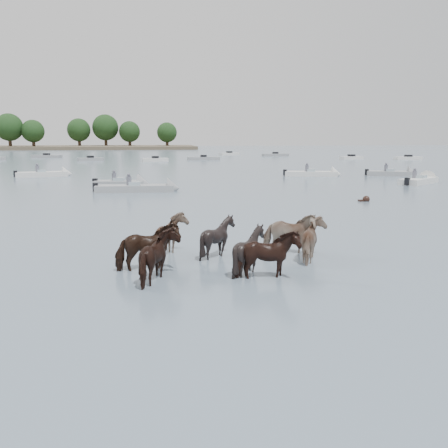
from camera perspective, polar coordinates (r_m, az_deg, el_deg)
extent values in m
plane|color=slate|center=(14.92, 6.46, -4.83)|extent=(400.00, 400.00, 0.00)
imported|color=black|center=(14.27, -9.08, -2.98)|extent=(2.00, 1.25, 1.56)
imported|color=#9D7E6B|center=(15.93, -6.10, -1.59)|extent=(1.40, 1.60, 1.52)
imported|color=black|center=(15.71, -0.74, -1.78)|extent=(1.35, 1.20, 1.48)
imported|color=#7D6355|center=(16.33, 7.73, -1.28)|extent=(2.02, 1.49, 1.55)
imported|color=black|center=(13.16, -7.52, -4.16)|extent=(1.43, 1.62, 1.53)
imported|color=black|center=(13.87, 3.00, -3.38)|extent=(1.52, 1.39, 1.50)
imported|color=black|center=(13.31, 5.04, -3.96)|extent=(1.82, 0.88, 1.52)
imported|color=gray|center=(15.55, 10.88, -2.08)|extent=(1.33, 1.53, 1.49)
sphere|color=black|center=(30.61, 16.54, 2.83)|extent=(0.44, 0.44, 0.44)
cube|color=black|center=(30.51, 16.10, 2.64)|extent=(0.50, 0.22, 0.18)
cube|color=gray|center=(38.98, -12.31, 4.66)|extent=(4.09, 2.19, 0.55)
cone|color=gray|center=(38.59, -9.49, 4.70)|extent=(1.14, 1.72, 1.60)
cube|color=#99ADB7|center=(38.95, -12.33, 5.17)|extent=(0.97, 1.23, 0.35)
cube|color=black|center=(39.45, -15.08, 4.82)|extent=(0.40, 0.40, 0.60)
cylinder|color=#595966|center=(38.96, -12.93, 5.44)|extent=(0.36, 0.36, 0.70)
sphere|color=#595966|center=(38.93, -12.95, 6.10)|extent=(0.24, 0.24, 0.24)
cube|color=gray|center=(35.19, -10.55, 4.13)|extent=(5.58, 1.77, 0.55)
cone|color=gray|center=(35.11, -6.03, 4.24)|extent=(0.95, 1.63, 1.60)
cube|color=#99ADB7|center=(35.16, -10.57, 4.70)|extent=(0.83, 1.14, 0.35)
cube|color=black|center=(35.47, -15.03, 4.25)|extent=(0.36, 0.36, 0.60)
cylinder|color=#595966|center=(35.16, -11.23, 5.01)|extent=(0.36, 0.36, 0.70)
sphere|color=#595966|center=(35.12, -11.26, 5.74)|extent=(0.24, 0.24, 0.24)
cube|color=silver|center=(49.23, 10.25, 5.86)|extent=(5.37, 2.72, 0.55)
cone|color=silver|center=(49.54, 13.22, 5.78)|extent=(1.24, 1.76, 1.60)
cube|color=#99ADB7|center=(49.20, 10.26, 6.27)|extent=(1.03, 1.27, 0.35)
cube|color=black|center=(49.04, 7.24, 6.10)|extent=(0.42, 0.42, 0.60)
cylinder|color=#595966|center=(49.06, 9.82, 6.50)|extent=(0.36, 0.36, 0.70)
sphere|color=#595966|center=(49.04, 9.84, 7.03)|extent=(0.24, 0.24, 0.24)
cube|color=silver|center=(43.79, 22.11, 4.74)|extent=(4.77, 4.28, 0.55)
cone|color=silver|center=(46.06, 23.19, 4.90)|extent=(1.71, 1.81, 1.60)
cube|color=#99ADB7|center=(43.77, 22.15, 5.19)|extent=(1.33, 1.37, 0.35)
cube|color=black|center=(41.53, 20.94, 4.76)|extent=(0.49, 0.49, 0.60)
cylinder|color=#595966|center=(43.55, 21.71, 5.46)|extent=(0.36, 0.36, 0.70)
sphere|color=#595966|center=(43.52, 21.75, 6.05)|extent=(0.24, 0.24, 0.24)
cube|color=gray|center=(51.67, 19.06, 5.66)|extent=(4.74, 2.97, 0.55)
cone|color=gray|center=(52.04, 21.49, 5.54)|extent=(1.37, 1.81, 1.60)
cube|color=#99ADB7|center=(51.65, 19.08, 6.05)|extent=(1.12, 1.32, 0.35)
cube|color=black|center=(51.39, 16.59, 5.94)|extent=(0.45, 0.45, 0.60)
cylinder|color=#595966|center=(51.45, 18.69, 6.28)|extent=(0.36, 0.36, 0.70)
sphere|color=#595966|center=(51.43, 18.72, 6.78)|extent=(0.24, 0.24, 0.24)
cube|color=silver|center=(51.11, -20.83, 5.51)|extent=(5.05, 2.65, 0.55)
cone|color=silver|center=(51.19, -18.12, 5.68)|extent=(1.24, 1.76, 1.60)
cube|color=#99ADB7|center=(51.09, -20.85, 5.90)|extent=(1.03, 1.27, 0.35)
cube|color=black|center=(51.13, -23.54, 5.50)|extent=(0.42, 0.42, 0.60)
cylinder|color=#595966|center=(51.16, -21.30, 6.10)|extent=(0.36, 0.36, 0.70)
sphere|color=#595966|center=(51.14, -21.34, 6.61)|extent=(0.24, 0.24, 0.24)
cube|color=gray|center=(97.74, -20.32, 7.53)|extent=(5.71, 2.65, 0.60)
cube|color=black|center=(97.73, -20.33, 7.75)|extent=(1.19, 1.19, 0.50)
cube|color=gray|center=(82.42, -15.59, 7.39)|extent=(4.32, 2.75, 0.60)
cube|color=black|center=(82.40, -15.60, 7.65)|extent=(1.27, 1.27, 0.50)
cube|color=silver|center=(78.72, -8.18, 7.54)|extent=(4.27, 2.08, 0.60)
cube|color=black|center=(78.70, -8.18, 7.82)|extent=(1.13, 1.13, 0.50)
cube|color=gray|center=(82.91, -2.45, 7.77)|extent=(5.50, 1.59, 0.60)
cube|color=black|center=(82.90, -2.45, 8.03)|extent=(1.02, 1.02, 0.50)
cube|color=silver|center=(104.55, 0.63, 8.30)|extent=(4.75, 3.17, 0.60)
cube|color=black|center=(104.54, 0.63, 8.51)|extent=(1.31, 1.31, 0.50)
cube|color=gray|center=(99.85, 6.12, 8.15)|extent=(5.53, 1.97, 0.60)
cube|color=black|center=(99.84, 6.12, 8.37)|extent=(1.08, 1.08, 0.50)
cube|color=silver|center=(88.45, 14.90, 7.59)|extent=(4.36, 2.38, 0.60)
cube|color=black|center=(88.44, 14.91, 7.84)|extent=(1.20, 1.20, 0.50)
cube|color=silver|center=(89.66, 21.04, 7.29)|extent=(4.74, 1.64, 0.60)
cube|color=black|center=(89.65, 21.06, 7.53)|extent=(1.03, 1.03, 0.50)
cylinder|color=#382619|center=(165.49, -24.06, 8.74)|extent=(1.00, 1.00, 3.80)
sphere|color=black|center=(165.50, -24.19, 10.46)|extent=(8.45, 8.45, 8.45)
cylinder|color=#382619|center=(164.07, -21.67, 8.79)|extent=(1.00, 1.00, 3.15)
sphere|color=black|center=(164.06, -21.77, 10.22)|extent=(7.00, 7.00, 7.00)
cylinder|color=#382619|center=(170.09, -16.79, 9.15)|extent=(1.00, 1.00, 3.42)
sphere|color=black|center=(170.09, -16.87, 10.65)|extent=(7.61, 7.61, 7.61)
cylinder|color=#382619|center=(169.11, -13.85, 9.36)|extent=(1.00, 1.00, 3.89)
sphere|color=black|center=(169.13, -13.92, 11.08)|extent=(8.64, 8.64, 8.64)
cylinder|color=#382619|center=(166.25, -11.12, 9.32)|extent=(1.00, 1.00, 3.12)
sphere|color=black|center=(166.24, -11.17, 10.72)|extent=(6.93, 6.93, 6.93)
cylinder|color=#382619|center=(164.97, -6.77, 9.41)|extent=(1.00, 1.00, 2.98)
sphere|color=black|center=(164.96, -6.80, 10.76)|extent=(6.63, 6.63, 6.63)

